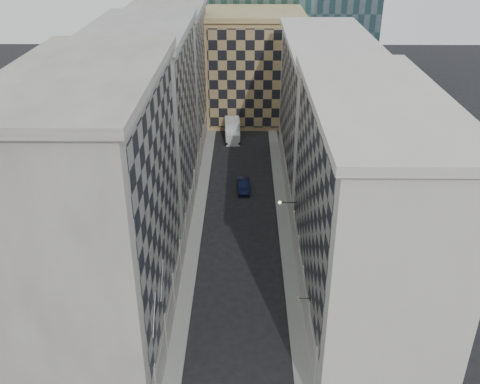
{
  "coord_description": "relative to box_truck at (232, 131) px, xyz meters",
  "views": [
    {
      "loc": [
        0.47,
        -25.45,
        33.19
      ],
      "look_at": [
        0.1,
        14.14,
        12.57
      ],
      "focal_mm": 40.0,
      "sensor_mm": 36.0,
      "label": 1
    }
  ],
  "objects": [
    {
      "name": "bldg_left_a",
      "position": [
        -9.32,
        -46.24,
        10.43
      ],
      "size": [
        10.8,
        22.8,
        23.7
      ],
      "color": "gray",
      "rests_on": "ground"
    },
    {
      "name": "flagpoles_left",
      "position": [
        -4.34,
        -51.24,
        6.61
      ],
      "size": [
        0.1,
        6.33,
        2.33
      ],
      "color": "gray",
      "rests_on": "ground"
    },
    {
      "name": "bldg_right_b",
      "position": [
        12.45,
        -15.24,
        8.45
      ],
      "size": [
        10.8,
        28.8,
        19.7
      ],
      "color": "beige",
      "rests_on": "ground"
    },
    {
      "name": "bldg_right_a",
      "position": [
        12.44,
        -42.24,
        8.93
      ],
      "size": [
        10.8,
        26.8,
        20.7
      ],
      "color": "beige",
      "rests_on": "ground"
    },
    {
      "name": "bldg_left_b",
      "position": [
        -9.32,
        -24.24,
        9.93
      ],
      "size": [
        10.8,
        22.8,
        22.7
      ],
      "color": "gray",
      "rests_on": "ground"
    },
    {
      "name": "box_truck",
      "position": [
        0.0,
        0.0,
        0.0
      ],
      "size": [
        2.69,
        5.96,
        3.2
      ],
      "rotation": [
        0.0,
        0.0,
        0.05
      ],
      "color": "silver",
      "rests_on": "ground"
    },
    {
      "name": "dark_car",
      "position": [
        1.88,
        -18.47,
        -0.66
      ],
      "size": [
        1.82,
        4.54,
        1.47
      ],
      "primitive_type": "imported",
      "rotation": [
        0.0,
        0.0,
        0.06
      ],
      "color": "black",
      "rests_on": "ground"
    },
    {
      "name": "bracket_lamp",
      "position": [
        5.94,
        -33.24,
        4.81
      ],
      "size": [
        1.98,
        0.36,
        0.36
      ],
      "color": "black",
      "rests_on": "ground"
    },
    {
      "name": "shop_sign",
      "position": [
        6.65,
        -46.63,
        2.44
      ],
      "size": [
        1.04,
        0.79,
        0.87
      ],
      "rotation": [
        0.0,
        0.0,
        -0.01
      ],
      "color": "black",
      "rests_on": "ground"
    },
    {
      "name": "tan_block",
      "position": [
        3.56,
        10.66,
        8.04
      ],
      "size": [
        16.8,
        14.8,
        18.8
      ],
      "color": "tan",
      "rests_on": "ground"
    },
    {
      "name": "sidewalk_east",
      "position": [
        6.81,
        -27.24,
        -1.32
      ],
      "size": [
        1.5,
        100.0,
        0.15
      ],
      "primitive_type": "cube",
      "color": "gray",
      "rests_on": "ground"
    },
    {
      "name": "bldg_left_c",
      "position": [
        -9.32,
        -2.24,
        9.43
      ],
      "size": [
        10.8,
        22.8,
        21.7
      ],
      "color": "gray",
      "rests_on": "ground"
    },
    {
      "name": "sidewalk_west",
      "position": [
        -3.69,
        -27.24,
        -1.32
      ],
      "size": [
        1.5,
        100.0,
        0.15
      ],
      "primitive_type": "cube",
      "color": "gray",
      "rests_on": "ground"
    }
  ]
}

